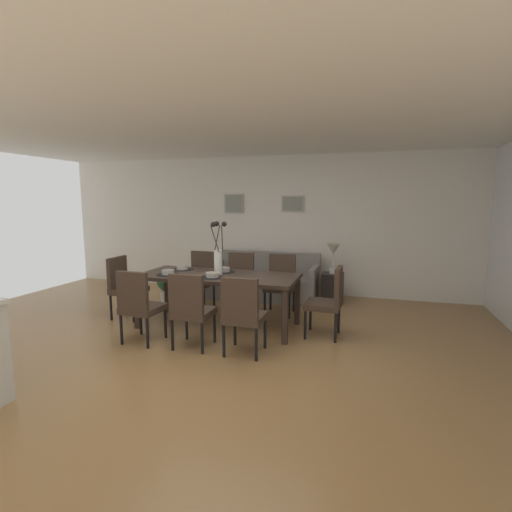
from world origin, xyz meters
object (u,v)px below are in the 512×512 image
Objects in this scene: dining_chair_near_right at (200,277)px; dining_chair_far_left at (191,307)px; dining_chair_head_east at (329,298)px; potted_plant at (168,282)px; dining_chair_mid_right at (281,281)px; bowl_near_right at (182,267)px; dining_chair_near_left at (139,303)px; framed_picture_center at (293,204)px; dining_chair_mid_left at (243,312)px; bowl_far_right at (224,269)px; side_table at (332,288)px; framed_picture_left at (234,204)px; centerpiece_vase at (218,254)px; bowl_near_left at (168,272)px; table_lamp at (333,252)px; dining_table at (218,279)px; dining_chair_far_right at (239,279)px; sofa at (264,282)px; bowl_far_left at (212,274)px.

dining_chair_near_right is 1.86m from dining_chair_far_left.
dining_chair_head_east is 1.37× the size of potted_plant.
dining_chair_mid_right reaches higher than bowl_near_right.
dining_chair_near_left is 2.15× the size of framed_picture_center.
dining_chair_head_east is at bearing 45.81° from dining_chair_mid_left.
dining_chair_far_left is at bearing -89.83° from bowl_far_right.
framed_picture_left reaches higher than side_table.
centerpiece_vase reaches higher than potted_plant.
potted_plant is at bearing 109.23° from dining_chair_near_left.
centerpiece_vase is at bearing 17.71° from bowl_near_left.
bowl_near_left is (0.02, 0.68, 0.27)m from dining_chair_near_left.
framed_picture_center is (-0.94, 2.25, 1.19)m from dining_chair_head_east.
table_lamp reaches higher than dining_chair_near_left.
dining_table is at bearing -90.00° from bowl_far_right.
dining_chair_far_right is 1.80× the size of table_lamp.
dining_chair_mid_right is 1.22m from dining_chair_head_east.
dining_chair_far_left reaches higher than bowl_far_right.
centerpiece_vase is at bearing -95.43° from sofa.
dining_chair_mid_right reaches higher than side_table.
dining_chair_mid_right is 1.00× the size of dining_chair_head_east.
framed_picture_center is at bearing 67.08° from dining_chair_far_right.
framed_picture_left reaches higher than dining_table.
table_lamp is (0.00, 0.00, 0.63)m from side_table.
dining_chair_mid_left is 1.00× the size of dining_chair_mid_right.
potted_plant is at bearing 146.14° from dining_table.
dining_chair_far_left is at bearing -79.36° from framed_picture_left.
framed_picture_center is 0.64× the size of potted_plant.
dining_chair_far_left is 0.71m from bowl_far_left.
centerpiece_vase is at bearing 90.15° from dining_chair_far_left.
potted_plant is at bearing 178.61° from dining_chair_near_right.
framed_picture_left is at bearing 103.33° from bowl_far_left.
bowl_far_left is 2.44m from side_table.
dining_chair_far_left is at bearing -93.60° from sofa.
centerpiece_vase is 1.41× the size of side_table.
dining_chair_mid_left is 1.30m from bowl_far_right.
centerpiece_vase is at bearing 52.55° from dining_chair_near_left.
centerpiece_vase is 0.38× the size of sofa.
dining_chair_far_right reaches higher than bowl_near_right.
bowl_near_left reaches higher than dining_table.
bowl_far_right is (-0.00, -0.67, 0.27)m from dining_chair_far_right.
framed_picture_left is at bearing 111.57° from dining_chair_mid_left.
side_table is at bearing -15.20° from framed_picture_left.
potted_plant is at bearing -148.34° from sofa.
bowl_near_left reaches higher than side_table.
framed_picture_left is at bearing 104.52° from dining_table.
dining_chair_far_left is 1.37× the size of potted_plant.
dining_chair_near_right is 2.19m from dining_chair_mid_left.
bowl_near_left is (-0.66, -1.09, 0.27)m from dining_chair_far_right.
dining_chair_far_right is at bearing 110.38° from dining_chair_mid_left.
centerpiece_vase reaches higher than bowl_far_left.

